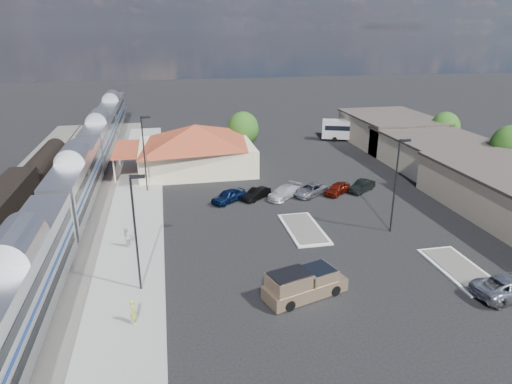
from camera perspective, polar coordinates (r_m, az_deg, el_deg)
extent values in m
plane|color=black|center=(41.61, 1.49, -6.30)|extent=(280.00, 280.00, 0.00)
cube|color=#4C4944|center=(49.60, -25.23, -3.77)|extent=(16.00, 100.00, 0.12)
cube|color=gray|center=(46.27, -14.91, -4.08)|extent=(5.50, 92.00, 0.18)
cube|color=silver|center=(32.97, -27.18, -10.22)|extent=(3.00, 20.00, 5.00)
cube|color=black|center=(34.34, -26.45, -14.22)|extent=(2.20, 16.00, 0.60)
cube|color=silver|center=(51.84, -21.51, 1.29)|extent=(3.00, 20.00, 5.00)
cube|color=black|center=(52.72, -21.13, -1.54)|extent=(2.20, 16.00, 0.60)
cube|color=silver|center=(71.89, -18.93, 6.53)|extent=(3.00, 20.00, 5.00)
cube|color=black|center=(72.53, -18.69, 4.43)|extent=(2.20, 16.00, 0.60)
cube|color=silver|center=(92.37, -17.46, 9.47)|extent=(3.00, 20.00, 5.00)
cube|color=black|center=(92.87, -17.29, 7.81)|extent=(2.20, 16.00, 0.60)
cube|color=black|center=(50.31, -28.72, -1.40)|extent=(2.80, 14.00, 3.60)
cube|color=black|center=(50.96, -28.37, -3.39)|extent=(2.20, 12.00, 0.60)
cylinder|color=black|center=(65.05, -24.91, 3.55)|extent=(2.80, 14.00, 2.80)
cube|color=black|center=(65.53, -24.69, 2.04)|extent=(2.20, 12.00, 0.60)
cube|color=beige|center=(62.72, -7.45, 4.42)|extent=(15.00, 12.00, 3.60)
pyramid|color=maroon|center=(61.97, -7.58, 7.19)|extent=(15.30, 12.24, 2.60)
cube|color=maroon|center=(62.42, -15.89, 5.18)|extent=(3.20, 9.60, 0.25)
cube|color=#C6B28C|center=(67.47, 21.76, 4.44)|extent=(12.00, 18.00, 4.00)
cube|color=#3F3833|center=(66.99, 21.99, 6.21)|extent=(12.40, 18.40, 0.30)
cube|color=#C6B28C|center=(79.14, 16.40, 7.36)|extent=(12.00, 16.00, 4.50)
cube|color=#3F3833|center=(78.68, 16.57, 9.06)|extent=(12.40, 16.40, 0.30)
cube|color=silver|center=(44.29, 5.98, -4.61)|extent=(3.30, 7.50, 0.15)
cube|color=#4C4944|center=(44.26, 5.98, -4.51)|extent=(2.70, 6.90, 0.10)
cube|color=silver|center=(40.55, 24.14, -8.83)|extent=(3.30, 7.50, 0.15)
cube|color=#4C4944|center=(40.51, 24.15, -8.72)|extent=(2.70, 6.90, 0.10)
cylinder|color=black|center=(33.48, -14.80, -5.29)|extent=(0.16, 0.16, 9.00)
cube|color=black|center=(31.88, -14.59, 1.86)|extent=(1.00, 0.25, 0.22)
cylinder|color=black|center=(54.23, -13.79, 4.51)|extent=(0.16, 0.16, 9.00)
cube|color=black|center=(53.26, -13.63, 9.06)|extent=(1.00, 0.25, 0.22)
cylinder|color=black|center=(43.97, 16.97, 0.62)|extent=(0.16, 0.16, 9.00)
cube|color=black|center=(43.04, 18.14, 6.13)|extent=(1.00, 0.25, 0.22)
cylinder|color=#382314|center=(66.55, 28.78, 2.66)|extent=(0.30, 0.30, 2.86)
ellipsoid|color=#1C4915|center=(65.90, 29.18, 4.98)|extent=(4.94, 4.94, 5.46)
cylinder|color=#382314|center=(77.36, 22.31, 5.65)|extent=(0.30, 0.30, 2.55)
ellipsoid|color=#1C4915|center=(76.85, 22.56, 7.45)|extent=(4.41, 4.41, 4.87)
cylinder|color=#382314|center=(69.46, -1.61, 5.73)|extent=(0.30, 0.30, 2.73)
ellipsoid|color=#1C4915|center=(68.85, -1.64, 7.89)|extent=(4.71, 4.71, 5.21)
cube|color=tan|center=(33.83, 6.14, -11.90)|extent=(6.51, 3.96, 1.00)
cube|color=tan|center=(33.42, 6.19, -10.76)|extent=(2.86, 2.72, 1.06)
cube|color=tan|center=(33.37, 6.20, -10.60)|extent=(3.44, 2.90, 1.23)
cylinder|color=black|center=(34.30, 9.85, -12.03)|extent=(0.86, 0.54, 0.80)
cylinder|color=black|center=(35.63, 7.83, -10.59)|extent=(0.86, 0.54, 0.80)
cylinder|color=black|center=(32.31, 4.22, -13.97)|extent=(0.86, 0.54, 0.80)
cylinder|color=black|center=(33.72, 2.33, -12.33)|extent=(0.86, 0.54, 0.80)
imported|color=#A6AAAE|center=(38.25, 29.25, -10.25)|extent=(6.00, 3.24, 1.60)
cube|color=silver|center=(80.12, 12.19, 7.64)|extent=(10.99, 5.91, 3.07)
cube|color=black|center=(80.04, 12.21, 7.89)|extent=(10.19, 5.65, 0.81)
cylinder|color=black|center=(79.76, 14.89, 6.23)|extent=(0.86, 0.53, 0.81)
cylinder|color=black|center=(81.81, 14.74, 6.58)|extent=(0.86, 0.53, 0.81)
cylinder|color=black|center=(79.27, 9.80, 6.53)|extent=(0.86, 0.53, 0.81)
cylinder|color=black|center=(81.33, 9.78, 6.87)|extent=(0.86, 0.53, 0.81)
imported|color=#B4CD40|center=(31.51, -15.09, -14.21)|extent=(0.61, 0.75, 1.77)
imported|color=silver|center=(41.54, -15.93, -5.52)|extent=(0.94, 1.06, 1.80)
imported|color=#0E1F46|center=(50.75, -3.45, -0.46)|extent=(4.51, 4.01, 1.48)
imported|color=black|center=(51.56, 0.02, -0.20)|extent=(3.86, 3.55, 1.29)
imported|color=white|center=(51.97, 3.55, -0.01)|extent=(4.92, 4.60, 1.39)
imported|color=#919499|center=(53.13, 6.80, 0.29)|extent=(5.12, 4.57, 1.32)
imported|color=maroon|center=(53.91, 10.14, 0.43)|extent=(4.08, 3.76, 1.35)
imported|color=black|center=(55.40, 13.11, 0.73)|extent=(4.06, 3.51, 1.32)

